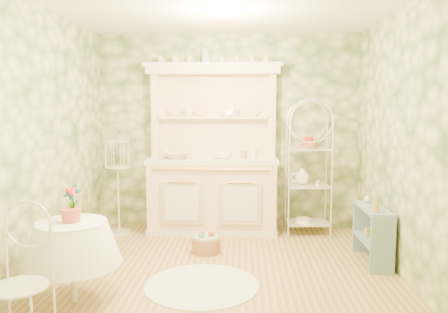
{
  "coord_description": "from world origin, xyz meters",
  "views": [
    {
      "loc": [
        0.21,
        -4.32,
        1.69
      ],
      "look_at": [
        0.0,
        0.5,
        1.15
      ],
      "focal_mm": 35.0,
      "sensor_mm": 36.0,
      "label": 1
    }
  ],
  "objects_px": {
    "kitchen_dresser": "(213,148)",
    "side_shelf": "(373,235)",
    "birdcage_stand": "(118,178)",
    "round_table": "(73,258)",
    "floor_basket": "(206,243)",
    "cafe_chair": "(18,279)",
    "bakers_rack": "(308,165)"
  },
  "relations": [
    {
      "from": "kitchen_dresser",
      "to": "side_shelf",
      "type": "height_order",
      "value": "kitchen_dresser"
    },
    {
      "from": "birdcage_stand",
      "to": "round_table",
      "type": "bearing_deg",
      "value": -84.73
    },
    {
      "from": "side_shelf",
      "to": "round_table",
      "type": "xyz_separation_m",
      "value": [
        -2.89,
        -1.11,
        0.09
      ]
    },
    {
      "from": "side_shelf",
      "to": "floor_basket",
      "type": "bearing_deg",
      "value": 169.67
    },
    {
      "from": "kitchen_dresser",
      "to": "cafe_chair",
      "type": "relative_size",
      "value": 2.26
    },
    {
      "from": "cafe_chair",
      "to": "birdcage_stand",
      "type": "relative_size",
      "value": 0.67
    },
    {
      "from": "kitchen_dresser",
      "to": "round_table",
      "type": "relative_size",
      "value": 2.88
    },
    {
      "from": "bakers_rack",
      "to": "birdcage_stand",
      "type": "relative_size",
      "value": 1.24
    },
    {
      "from": "cafe_chair",
      "to": "floor_basket",
      "type": "distance_m",
      "value": 2.42
    },
    {
      "from": "side_shelf",
      "to": "cafe_chair",
      "type": "bearing_deg",
      "value": -150.89
    },
    {
      "from": "kitchen_dresser",
      "to": "round_table",
      "type": "height_order",
      "value": "kitchen_dresser"
    },
    {
      "from": "bakers_rack",
      "to": "kitchen_dresser",
      "type": "bearing_deg",
      "value": 174.25
    },
    {
      "from": "floor_basket",
      "to": "birdcage_stand",
      "type": "bearing_deg",
      "value": 150.08
    },
    {
      "from": "bakers_rack",
      "to": "round_table",
      "type": "height_order",
      "value": "bakers_rack"
    },
    {
      "from": "kitchen_dresser",
      "to": "cafe_chair",
      "type": "bearing_deg",
      "value": -110.95
    },
    {
      "from": "kitchen_dresser",
      "to": "birdcage_stand",
      "type": "xyz_separation_m",
      "value": [
        -1.25,
        -0.18,
        -0.39
      ]
    },
    {
      "from": "kitchen_dresser",
      "to": "birdcage_stand",
      "type": "distance_m",
      "value": 1.32
    },
    {
      "from": "bakers_rack",
      "to": "round_table",
      "type": "bearing_deg",
      "value": -141.12
    },
    {
      "from": "kitchen_dresser",
      "to": "cafe_chair",
      "type": "distance_m",
      "value": 3.26
    },
    {
      "from": "round_table",
      "to": "floor_basket",
      "type": "relative_size",
      "value": 2.31
    },
    {
      "from": "birdcage_stand",
      "to": "kitchen_dresser",
      "type": "bearing_deg",
      "value": 8.15
    },
    {
      "from": "birdcage_stand",
      "to": "floor_basket",
      "type": "relative_size",
      "value": 4.41
    },
    {
      "from": "round_table",
      "to": "floor_basket",
      "type": "xyz_separation_m",
      "value": [
        1.04,
        1.35,
        -0.29
      ]
    },
    {
      "from": "round_table",
      "to": "side_shelf",
      "type": "bearing_deg",
      "value": 20.97
    },
    {
      "from": "bakers_rack",
      "to": "birdcage_stand",
      "type": "xyz_separation_m",
      "value": [
        -2.53,
        -0.15,
        -0.18
      ]
    },
    {
      "from": "bakers_rack",
      "to": "birdcage_stand",
      "type": "distance_m",
      "value": 2.54
    },
    {
      "from": "kitchen_dresser",
      "to": "floor_basket",
      "type": "bearing_deg",
      "value": -91.01
    },
    {
      "from": "kitchen_dresser",
      "to": "round_table",
      "type": "bearing_deg",
      "value": -115.33
    },
    {
      "from": "bakers_rack",
      "to": "birdcage_stand",
      "type": "bearing_deg",
      "value": 178.95
    },
    {
      "from": "kitchen_dresser",
      "to": "side_shelf",
      "type": "bearing_deg",
      "value": -31.69
    },
    {
      "from": "bakers_rack",
      "to": "round_table",
      "type": "relative_size",
      "value": 2.36
    },
    {
      "from": "side_shelf",
      "to": "floor_basket",
      "type": "xyz_separation_m",
      "value": [
        -1.85,
        0.24,
        -0.2
      ]
    }
  ]
}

